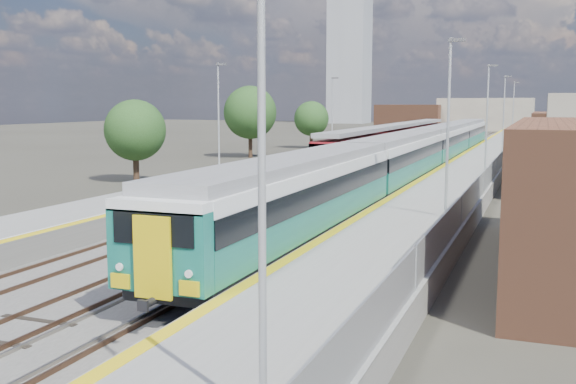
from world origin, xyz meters
The scene contains 11 objects.
ground centered at (0.00, 50.00, 0.00)m, with size 320.00×320.00×0.00m, color #47443A.
ballast_bed centered at (-2.25, 52.50, 0.03)m, with size 10.50×155.00×0.06m, color #565451.
tracks centered at (-1.65, 54.18, 0.11)m, with size 8.96×160.00×0.17m.
platform_right centered at (5.28, 52.49, 0.54)m, with size 4.70×155.00×8.52m.
platform_left centered at (-9.05, 52.49, 0.52)m, with size 4.30×155.00×8.52m.
buildings centered at (-18.12, 138.60, 10.70)m, with size 72.00×185.50×40.00m.
green_train centered at (1.50, 46.94, 2.22)m, with size 2.86×79.67×3.15m.
red_train centered at (-5.50, 69.98, 1.99)m, with size 2.67×54.22×3.37m.
tree_a centered at (-17.89, 35.59, 3.86)m, with size 4.52×4.52×6.13m.
tree_b centered at (-19.30, 59.62, 4.86)m, with size 5.70×5.70×7.72m.
tree_c centered at (-18.14, 76.59, 3.86)m, with size 4.53×4.53×6.14m.
Camera 1 is at (10.42, -6.96, 5.81)m, focal length 42.00 mm.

